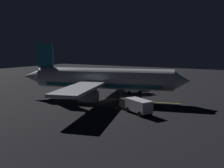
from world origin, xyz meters
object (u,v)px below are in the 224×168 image
object	(u,v)px
catering_truck	(136,88)
traffic_cone_near_left	(119,103)
ground_crew_worker	(137,104)
airliner	(101,79)
baggage_truck	(136,105)
traffic_cone_near_right	(117,108)

from	to	relation	value
catering_truck	traffic_cone_near_left	bearing A→B (deg)	10.08
ground_crew_worker	traffic_cone_near_left	xyz separation A→B (m)	(-1.12, -4.11, -0.64)
catering_truck	airliner	bearing A→B (deg)	-17.27
airliner	baggage_truck	distance (m)	12.13
airliner	baggage_truck	bearing A→B (deg)	62.40
airliner	traffic_cone_near_left	size ratio (longest dim) A/B	63.18
traffic_cone_near_right	catering_truck	bearing A→B (deg)	-167.28
airliner	traffic_cone_near_right	world-z (taller)	airliner
airliner	traffic_cone_near_right	bearing A→B (deg)	51.53
baggage_truck	ground_crew_worker	distance (m)	2.77
traffic_cone_near_right	airliner	bearing A→B (deg)	-128.47
catering_truck	ground_crew_worker	xyz separation A→B (m)	(13.03, 6.22, -0.38)
airliner	baggage_truck	world-z (taller)	airliner
catering_truck	traffic_cone_near_right	distance (m)	15.84
baggage_truck	ground_crew_worker	size ratio (longest dim) A/B	3.84
catering_truck	ground_crew_worker	bearing A→B (deg)	25.52
catering_truck	baggage_truck	bearing A→B (deg)	24.93
traffic_cone_near_left	traffic_cone_near_right	xyz separation A→B (m)	(3.51, 1.36, 0.00)
ground_crew_worker	traffic_cone_near_left	distance (m)	4.30
traffic_cone_near_left	traffic_cone_near_right	distance (m)	3.76
airliner	traffic_cone_near_right	size ratio (longest dim) A/B	63.18
ground_crew_worker	traffic_cone_near_right	xyz separation A→B (m)	(2.39, -2.74, -0.64)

